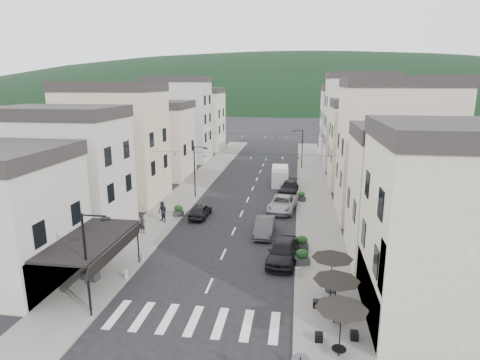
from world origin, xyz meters
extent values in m
plane|color=black|center=(0.00, 0.00, 0.00)|extent=(700.00, 700.00, 0.00)
cube|color=slate|center=(-7.50, 32.00, 0.06)|extent=(4.00, 76.00, 0.12)
cube|color=slate|center=(7.50, 32.00, 0.06)|extent=(4.00, 76.00, 0.12)
ellipsoid|color=black|center=(0.00, 300.00, 0.00)|extent=(640.00, 360.00, 70.00)
cube|color=#BBAE95|center=(14.50, 4.00, 5.00)|extent=(10.00, 8.00, 10.00)
cube|color=black|center=(-7.50, 5.00, 3.20)|extent=(3.60, 7.50, 0.15)
cube|color=black|center=(-5.70, 5.00, 2.70)|extent=(0.34, 7.50, 0.99)
cylinder|color=black|center=(-5.80, 1.50, 1.60)|extent=(0.10, 0.10, 3.20)
cylinder|color=black|center=(-5.80, 8.50, 1.60)|extent=(0.10, 0.10, 3.20)
cube|color=beige|center=(-14.50, 14.00, 5.00)|extent=(10.00, 7.00, 10.00)
cube|color=#262323|center=(-14.50, 14.00, 10.50)|extent=(10.20, 7.14, 1.00)
cube|color=#C6B394|center=(-14.50, 24.00, 6.00)|extent=(10.00, 8.00, 12.00)
cube|color=#262323|center=(-14.50, 24.00, 12.50)|extent=(10.20, 8.16, 1.00)
cube|color=beige|center=(-14.50, 36.00, 4.75)|extent=(10.00, 8.00, 9.50)
cube|color=#262323|center=(-14.50, 36.00, 10.00)|extent=(10.20, 8.16, 1.00)
cube|color=#9F9F9A|center=(-14.50, 48.00, 6.50)|extent=(10.00, 7.00, 13.00)
cube|color=#262323|center=(-14.50, 48.00, 13.50)|extent=(10.20, 7.14, 1.00)
cube|color=#BBAE95|center=(-14.50, 60.00, 5.50)|extent=(10.00, 9.00, 11.00)
cube|color=#262323|center=(-14.50, 60.00, 11.50)|extent=(10.20, 9.18, 1.00)
cube|color=#BBAE95|center=(14.50, 12.00, 4.50)|extent=(10.00, 7.00, 9.00)
cube|color=#262323|center=(14.50, 12.00, 9.50)|extent=(10.20, 7.14, 1.00)
cube|color=beige|center=(14.50, 22.00, 6.25)|extent=(10.00, 8.00, 12.50)
cube|color=#262323|center=(14.50, 22.00, 13.00)|extent=(10.20, 8.16, 1.00)
cube|color=#C6B394|center=(14.50, 34.00, 5.00)|extent=(10.00, 7.00, 10.00)
cube|color=#262323|center=(14.50, 34.00, 10.50)|extent=(10.20, 7.14, 1.00)
cube|color=#9F9F9A|center=(14.50, 46.00, 6.75)|extent=(10.00, 8.00, 13.50)
cube|color=#262323|center=(14.50, 46.00, 14.00)|extent=(10.20, 8.16, 1.00)
cube|color=beige|center=(14.50, 58.00, 5.75)|extent=(10.00, 9.00, 11.50)
cube|color=#262323|center=(14.50, 58.00, 12.00)|extent=(10.20, 9.18, 1.00)
cylinder|color=black|center=(7.70, 0.00, 1.27)|extent=(0.06, 0.06, 2.30)
cone|color=black|center=(7.70, 0.00, 2.37)|extent=(2.50, 2.50, 0.55)
cylinder|color=black|center=(7.70, 0.00, 0.49)|extent=(0.70, 0.70, 0.04)
cylinder|color=black|center=(7.70, 2.80, 1.27)|extent=(0.06, 0.06, 2.30)
cone|color=black|center=(7.70, 2.80, 2.37)|extent=(2.50, 2.50, 0.55)
cylinder|color=black|center=(7.70, 2.80, 0.49)|extent=(0.70, 0.70, 0.04)
cylinder|color=black|center=(7.70, 5.60, 1.27)|extent=(0.06, 0.06, 2.30)
cone|color=black|center=(7.70, 5.60, 2.37)|extent=(2.50, 2.50, 0.55)
cylinder|color=black|center=(7.70, 5.60, 0.49)|extent=(0.70, 0.70, 0.04)
cylinder|color=black|center=(-6.10, 2.00, 3.00)|extent=(0.14, 0.14, 6.00)
cylinder|color=black|center=(-5.40, 2.00, 5.90)|extent=(1.40, 0.10, 0.10)
cylinder|color=black|center=(-4.75, 2.00, 5.75)|extent=(0.56, 0.56, 0.08)
cylinder|color=black|center=(-6.10, 26.00, 3.00)|extent=(0.14, 0.14, 6.00)
cylinder|color=black|center=(-5.40, 26.00, 5.90)|extent=(1.40, 0.10, 0.10)
cylinder|color=black|center=(-4.75, 26.00, 5.75)|extent=(0.56, 0.56, 0.08)
cylinder|color=black|center=(6.10, 44.00, 3.00)|extent=(0.14, 0.14, 6.00)
cylinder|color=black|center=(5.40, 44.00, 5.90)|extent=(1.40, 0.10, 0.10)
cylinder|color=black|center=(4.75, 44.00, 5.75)|extent=(0.56, 0.56, 0.08)
cylinder|color=slate|center=(5.80, -3.50, 2.35)|extent=(0.70, 0.04, 0.70)
cylinder|color=gray|center=(-5.70, 6.00, 0.42)|extent=(0.26, 0.26, 0.60)
cylinder|color=gray|center=(-5.70, 9.00, 0.42)|extent=(0.26, 0.26, 0.60)
cylinder|color=gray|center=(5.70, 8.00, 0.42)|extent=(0.26, 0.26, 0.60)
cylinder|color=gray|center=(5.70, -1.00, 0.42)|extent=(0.26, 0.26, 0.60)
cylinder|color=black|center=(0.00, 22.00, 6.00)|extent=(19.00, 0.02, 0.02)
cone|color=beige|center=(-8.71, 22.00, 5.81)|extent=(0.28, 0.28, 0.24)
cone|color=navy|center=(-7.12, 22.00, 5.73)|extent=(0.28, 0.28, 0.24)
cone|color=beige|center=(-5.54, 22.00, 5.65)|extent=(0.28, 0.28, 0.24)
cone|color=navy|center=(-3.96, 22.00, 5.58)|extent=(0.28, 0.28, 0.24)
cone|color=beige|center=(-2.38, 22.00, 5.54)|extent=(0.28, 0.28, 0.24)
cone|color=navy|center=(-0.79, 22.00, 5.51)|extent=(0.28, 0.28, 0.24)
cone|color=beige|center=(0.79, 22.00, 5.51)|extent=(0.28, 0.28, 0.24)
cone|color=navy|center=(2.38, 22.00, 5.54)|extent=(0.28, 0.28, 0.24)
cone|color=beige|center=(3.96, 22.00, 5.58)|extent=(0.28, 0.28, 0.24)
cone|color=navy|center=(5.54, 22.00, 5.65)|extent=(0.28, 0.28, 0.24)
cone|color=beige|center=(7.12, 22.00, 5.73)|extent=(0.28, 0.28, 0.24)
cone|color=navy|center=(8.71, 22.00, 5.81)|extent=(0.28, 0.28, 0.24)
cylinder|color=black|center=(0.00, 38.00, 6.00)|extent=(19.00, 0.02, 0.02)
cone|color=beige|center=(-8.71, 38.00, 5.81)|extent=(0.28, 0.28, 0.24)
cone|color=navy|center=(-7.12, 38.00, 5.73)|extent=(0.28, 0.28, 0.24)
cone|color=beige|center=(-5.54, 38.00, 5.65)|extent=(0.28, 0.28, 0.24)
cone|color=navy|center=(-3.96, 38.00, 5.58)|extent=(0.28, 0.28, 0.24)
cone|color=beige|center=(-2.38, 38.00, 5.54)|extent=(0.28, 0.28, 0.24)
cone|color=navy|center=(-0.79, 38.00, 5.51)|extent=(0.28, 0.28, 0.24)
cone|color=beige|center=(0.79, 38.00, 5.51)|extent=(0.28, 0.28, 0.24)
cone|color=navy|center=(2.38, 38.00, 5.54)|extent=(0.28, 0.28, 0.24)
cone|color=beige|center=(3.96, 38.00, 5.58)|extent=(0.28, 0.28, 0.24)
cone|color=navy|center=(5.54, 38.00, 5.65)|extent=(0.28, 0.28, 0.24)
cone|color=beige|center=(7.12, 38.00, 5.73)|extent=(0.28, 0.28, 0.24)
cone|color=navy|center=(8.71, 38.00, 5.81)|extent=(0.28, 0.28, 0.24)
imported|color=black|center=(4.60, 10.31, 0.85)|extent=(2.59, 5.17, 1.69)
imported|color=#37373A|center=(2.80, 15.60, 0.74)|extent=(1.65, 4.52, 1.48)
imported|color=#96989F|center=(4.05, 22.56, 0.77)|extent=(3.25, 5.83, 1.54)
imported|color=black|center=(4.52, 29.41, 0.70)|extent=(2.54, 5.03, 1.40)
imported|color=black|center=(-3.87, 19.33, 0.69)|extent=(1.75, 4.08, 1.38)
cube|color=silver|center=(3.25, 33.77, 1.08)|extent=(2.28, 5.27, 2.16)
cube|color=silver|center=(3.27, 33.13, 2.21)|extent=(2.15, 3.54, 0.54)
cylinder|color=black|center=(2.47, 31.79, 0.38)|extent=(0.30, 0.77, 0.76)
cylinder|color=black|center=(4.19, 31.87, 0.38)|extent=(0.30, 0.77, 0.76)
cylinder|color=black|center=(2.30, 35.68, 0.38)|extent=(0.30, 0.77, 0.76)
cylinder|color=black|center=(4.02, 35.75, 0.38)|extent=(0.30, 0.77, 0.76)
imported|color=black|center=(-7.75, 14.14, 0.93)|extent=(0.66, 0.51, 1.62)
imported|color=black|center=(-6.97, 17.21, 1.10)|extent=(1.20, 1.16, 1.95)
cube|color=#29292B|center=(-7.95, 5.48, 0.40)|extent=(1.23, 0.85, 0.56)
ellipsoid|color=black|center=(-7.95, 5.48, 1.02)|extent=(0.99, 0.63, 0.72)
cube|color=#2C2D2F|center=(-6.00, 19.08, 0.37)|extent=(1.14, 0.91, 0.50)
ellipsoid|color=black|center=(-6.00, 19.08, 0.92)|extent=(0.88, 0.56, 0.64)
cube|color=#323335|center=(6.00, 9.81, 0.38)|extent=(1.17, 0.88, 0.52)
ellipsoid|color=black|center=(6.00, 9.81, 0.96)|extent=(0.92, 0.59, 0.67)
cube|color=#292A2C|center=(6.00, 12.49, 0.38)|extent=(1.03, 0.57, 0.52)
ellipsoid|color=black|center=(6.00, 12.49, 0.95)|extent=(0.91, 0.58, 0.66)
cube|color=#29292B|center=(6.00, 25.97, 0.35)|extent=(1.05, 0.81, 0.46)
ellipsoid|color=black|center=(6.00, 25.97, 0.86)|extent=(0.82, 0.52, 0.59)
camera|label=1|loc=(5.41, -17.24, 12.88)|focal=30.00mm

